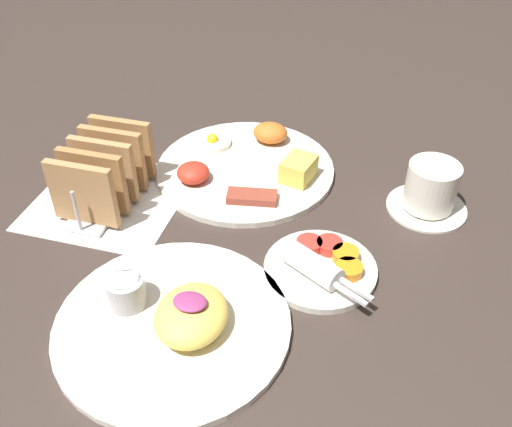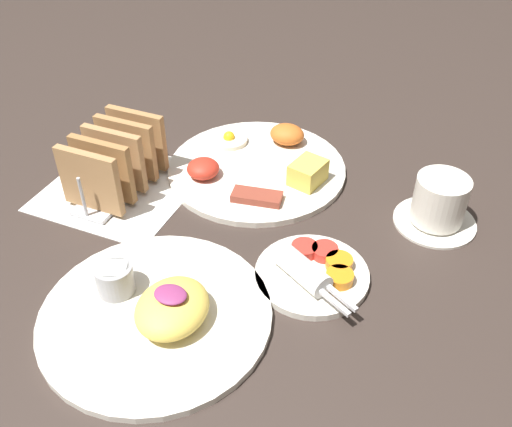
{
  "view_description": "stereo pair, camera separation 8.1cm",
  "coord_description": "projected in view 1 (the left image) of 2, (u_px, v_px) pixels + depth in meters",
  "views": [
    {
      "loc": [
        0.23,
        -0.55,
        0.54
      ],
      "look_at": [
        0.06,
        0.06,
        0.03
      ],
      "focal_mm": 40.0,
      "sensor_mm": 36.0,
      "label": 1
    },
    {
      "loc": [
        0.3,
        -0.52,
        0.54
      ],
      "look_at": [
        0.06,
        0.06,
        0.03
      ],
      "focal_mm": 40.0,
      "sensor_mm": 36.0,
      "label": 2
    }
  ],
  "objects": [
    {
      "name": "toast_rack",
      "position": [
        104.0,
        172.0,
        0.85
      ],
      "size": [
        0.1,
        0.18,
        0.1
      ],
      "color": "#B7B7BC",
      "rests_on": "ground_plane"
    },
    {
      "name": "napkin_flat",
      "position": [
        110.0,
        198.0,
        0.88
      ],
      "size": [
        0.22,
        0.22,
        0.0
      ],
      "color": "white",
      "rests_on": "ground_plane"
    },
    {
      "name": "plate_breakfast",
      "position": [
        247.0,
        166.0,
        0.94
      ],
      "size": [
        0.29,
        0.29,
        0.05
      ],
      "color": "silver",
      "rests_on": "ground_plane"
    },
    {
      "name": "plate_foreground",
      "position": [
        174.0,
        319.0,
        0.68
      ],
      "size": [
        0.28,
        0.28,
        0.06
      ],
      "color": "silver",
      "rests_on": "ground_plane"
    },
    {
      "name": "ground_plane",
      "position": [
        206.0,
        247.0,
        0.8
      ],
      "size": [
        3.0,
        3.0,
        0.0
      ],
      "primitive_type": "plane",
      "color": "#332823"
    },
    {
      "name": "coffee_cup",
      "position": [
        430.0,
        190.0,
        0.84
      ],
      "size": [
        0.12,
        0.12,
        0.08
      ],
      "color": "silver",
      "rests_on": "ground_plane"
    },
    {
      "name": "plate_condiments",
      "position": [
        321.0,
        266.0,
        0.75
      ],
      "size": [
        0.15,
        0.15,
        0.04
      ],
      "color": "silver",
      "rests_on": "ground_plane"
    }
  ]
}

